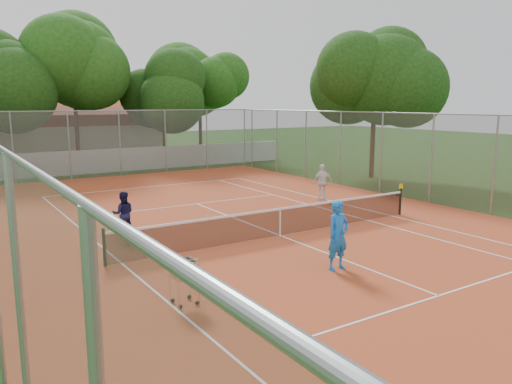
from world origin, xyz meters
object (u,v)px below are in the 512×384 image
ball_hopper (184,281)px  clubhouse (47,132)px  player_near (338,235)px  player_far_left (123,214)px  tennis_net (280,222)px  player_far_right (322,182)px

ball_hopper → clubhouse: bearing=67.5°
clubhouse → player_near: bearing=-87.7°
player_far_left → clubhouse: bearing=-77.1°
player_near → ball_hopper: 4.51m
clubhouse → player_far_left: 26.25m
player_near → player_far_left: (-3.73, 6.58, -0.19)m
player_far_left → ball_hopper: size_ratio=1.36×
tennis_net → player_near: player_near is taller
player_near → tennis_net: bearing=77.3°
clubhouse → player_near: clubhouse is taller
tennis_net → player_far_left: (-4.44, 2.91, 0.27)m
clubhouse → ball_hopper: size_ratio=14.77×
player_far_left → player_near: bearing=137.8°
player_near → ball_hopper: bearing=177.6°
player_far_left → ball_hopper: 6.59m
player_far_right → player_far_left: bearing=20.8°
player_far_left → ball_hopper: (-0.76, -6.54, -0.20)m
ball_hopper → player_far_right: bearing=19.3°
player_near → player_far_right: player_near is taller
player_near → player_far_right: (6.02, 7.75, -0.11)m
player_near → player_far_right: 9.81m
player_far_right → ball_hopper: bearing=50.2°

